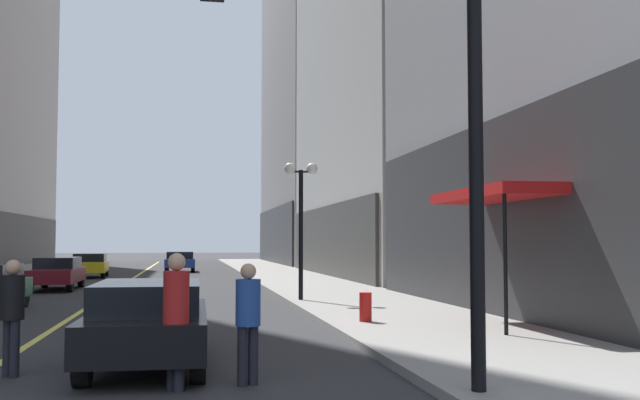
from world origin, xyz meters
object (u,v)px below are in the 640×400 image
pedestrian_in_blue_hoodie (248,314)px  traffic_light_near_right (393,91)px  car_black (149,320)px  street_lamp_right_mid (301,200)px  car_yellow (90,264)px  pedestrian_in_black_coat (12,308)px  fire_hydrant_right (366,310)px  pedestrian_in_red_jacket (176,310)px  car_maroon (57,272)px  car_blue (180,261)px

pedestrian_in_blue_hoodie → traffic_light_near_right: 3.60m
car_black → street_lamp_right_mid: size_ratio=1.04×
pedestrian_in_blue_hoodie → traffic_light_near_right: (1.59, -1.64, 2.79)m
car_yellow → traffic_light_near_right: bearing=-77.1°
car_yellow → pedestrian_in_black_coat: bearing=-84.7°
street_lamp_right_mid → fire_hydrant_right: street_lamp_right_mid is taller
car_black → pedestrian_in_red_jacket: size_ratio=2.56×
traffic_light_near_right → pedestrian_in_black_coat: bearing=149.7°
pedestrian_in_black_coat → pedestrian_in_red_jacket: 2.74m
street_lamp_right_mid → car_maroon: bearing=134.6°
traffic_light_near_right → street_lamp_right_mid: traffic_light_near_right is taller
car_yellow → street_lamp_right_mid: street_lamp_right_mid is taller
street_lamp_right_mid → car_blue: bearing=98.6°
pedestrian_in_red_jacket → fire_hydrant_right: size_ratio=2.24×
car_blue → fire_hydrant_right: (4.53, -33.13, -0.32)m
pedestrian_in_black_coat → fire_hydrant_right: (6.45, 5.00, -0.58)m
car_maroon → pedestrian_in_red_jacket: (5.16, -21.80, 0.33)m
pedestrian_in_black_coat → traffic_light_near_right: traffic_light_near_right is taller
car_yellow → fire_hydrant_right: bearing=-70.4°
car_maroon → pedestrian_in_black_coat: size_ratio=2.79×
pedestrian_in_red_jacket → traffic_light_near_right: (2.55, -1.45, 2.69)m
traffic_light_near_right → street_lamp_right_mid: size_ratio=1.28×
traffic_light_near_right → car_maroon: bearing=108.3°
pedestrian_in_blue_hoodie → street_lamp_right_mid: 13.20m
car_black → pedestrian_in_blue_hoodie: 2.25m
pedestrian_in_blue_hoodie → pedestrian_in_black_coat: bearing=159.7°
traffic_light_near_right → fire_hydrant_right: size_ratio=7.06×
car_maroon → pedestrian_in_black_coat: pedestrian_in_black_coat is taller
car_blue → pedestrian_in_blue_hoodie: size_ratio=2.47×
traffic_light_near_right → fire_hydrant_right: (1.55, 7.85, -3.34)m
car_maroon → traffic_light_near_right: (7.70, -23.25, 3.02)m
pedestrian_in_red_jacket → car_yellow: bearing=99.1°
car_blue → pedestrian_in_red_jacket: pedestrian_in_red_jacket is taller
car_maroon → pedestrian_in_blue_hoodie: (6.11, -21.61, 0.23)m
car_yellow → traffic_light_near_right: 35.02m
car_black → car_maroon: 20.41m
car_maroon → traffic_light_near_right: bearing=-71.7°
car_black → fire_hydrant_right: (4.54, 4.47, -0.32)m
car_yellow → street_lamp_right_mid: bearing=-65.8°
car_maroon → car_blue: 18.35m
car_black → traffic_light_near_right: 5.44m
pedestrian_in_blue_hoodie → street_lamp_right_mid: bearing=78.3°
car_yellow → pedestrian_in_blue_hoodie: pedestrian_in_blue_hoodie is taller
car_black → pedestrian_in_red_jacket: pedestrian_in_red_jacket is taller
car_blue → pedestrian_in_blue_hoodie: pedestrian_in_blue_hoodie is taller
car_yellow → fire_hydrant_right: (9.34, -26.16, -0.32)m
car_blue → street_lamp_right_mid: bearing=-81.4°
car_black → car_maroon: (-4.71, 19.86, 0.00)m
pedestrian_in_black_coat → car_black: bearing=15.5°
fire_hydrant_right → pedestrian_in_black_coat: bearing=-142.2°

